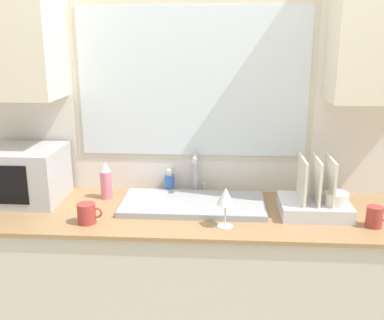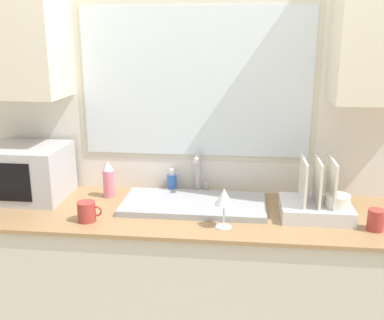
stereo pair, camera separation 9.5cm
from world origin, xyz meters
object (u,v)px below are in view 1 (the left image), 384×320
Objects in this scene: wine_glass at (226,197)px; soap_bottle at (170,183)px; dish_rack at (316,201)px; faucet at (196,170)px; spray_bottle at (106,181)px; mug_near_sink at (87,213)px; microwave at (23,174)px.

soap_bottle is at bearing 125.16° from wine_glass.
dish_rack is at bearing 21.89° from wine_glass.
faucet reaches higher than spray_bottle.
wine_glass is at bearing -69.85° from faucet.
mug_near_sink is (-0.35, -0.45, -0.01)m from soap_bottle.
spray_bottle reaches higher than soap_bottle.
microwave is at bearing -170.78° from faucet.
spray_bottle is 0.35m from mug_near_sink.
dish_rack reaches higher than mug_near_sink.
faucet is 1.73× the size of soap_bottle.
faucet is 0.57× the size of microwave.
soap_bottle is 1.15× the size of mug_near_sink.
wine_glass is (1.09, -0.29, 0.00)m from microwave.
mug_near_sink is at bearing -127.83° from soap_bottle.
soap_bottle is at bearing 161.27° from dish_rack.
dish_rack is at bearing 9.43° from mug_near_sink.
soap_bottle is at bearing 11.30° from microwave.
microwave is at bearing 176.12° from dish_rack.
faucet is at bearing 11.32° from spray_bottle.
soap_bottle is 0.72× the size of wine_glass.
spray_bottle reaches higher than mug_near_sink.
dish_rack is 0.81m from soap_bottle.
microwave is 2.04× the size of spray_bottle.
spray_bottle is at bearing 171.88° from dish_rack.
spray_bottle is at bearing -168.68° from faucet.
faucet is at bearing 41.55° from mug_near_sink.
mug_near_sink is at bearing -138.45° from faucet.
dish_rack is 2.45× the size of soap_bottle.
wine_glass is at bearing 0.17° from mug_near_sink.
soap_bottle reaches higher than mug_near_sink.
faucet is 1.25× the size of wine_glass.
microwave reaches higher than spray_bottle.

